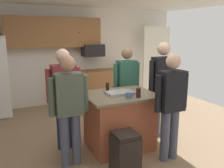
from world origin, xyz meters
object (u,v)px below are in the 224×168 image
(kitchen_island, at_px, (119,121))
(person_guest_left, at_px, (162,83))
(trash_bin, at_px, (125,154))
(glass_stout_tall, at_px, (138,93))
(tumbler_amber, at_px, (108,87))
(mug_ceramic_white, at_px, (129,95))
(microwave_over_range, at_px, (93,50))
(serving_tray, at_px, (120,93))
(person_guest_right, at_px, (171,101))
(person_guest_by_door, at_px, (69,105))
(person_elder_center, at_px, (127,83))
(person_host_foreground, at_px, (64,93))

(kitchen_island, height_order, person_guest_left, person_guest_left)
(person_guest_left, height_order, trash_bin, person_guest_left)
(glass_stout_tall, height_order, tumbler_amber, glass_stout_tall)
(glass_stout_tall, relative_size, trash_bin, 0.24)
(person_guest_left, relative_size, mug_ceramic_white, 13.13)
(kitchen_island, relative_size, mug_ceramic_white, 8.58)
(microwave_over_range, xyz_separation_m, serving_tray, (-0.55, -2.74, -0.49))
(mug_ceramic_white, bearing_deg, serving_tray, 95.14)
(person_guest_right, relative_size, mug_ceramic_white, 12.18)
(microwave_over_range, xyz_separation_m, kitchen_island, (-0.55, -2.73, -0.97))
(person_guest_right, height_order, tumbler_amber, person_guest_right)
(person_guest_by_door, xyz_separation_m, mug_ceramic_white, (0.91, -0.07, 0.05))
(tumbler_amber, height_order, serving_tray, tumbler_amber)
(kitchen_island, xyz_separation_m, person_elder_center, (0.50, 0.68, 0.47))
(person_host_foreground, height_order, glass_stout_tall, person_host_foreground)
(kitchen_island, relative_size, person_host_foreground, 0.68)
(microwave_over_range, height_order, serving_tray, microwave_over_range)
(glass_stout_tall, bearing_deg, person_host_foreground, 146.53)
(person_guest_right, relative_size, tumbler_amber, 11.78)
(trash_bin, bearing_deg, person_guest_left, 35.04)
(serving_tray, bearing_deg, mug_ceramic_white, -84.86)
(person_guest_left, distance_m, serving_tray, 0.93)
(kitchen_island, bearing_deg, person_host_foreground, 156.85)
(person_guest_right, height_order, glass_stout_tall, person_guest_right)
(microwave_over_range, bearing_deg, glass_stout_tall, -97.06)
(kitchen_island, height_order, person_host_foreground, person_host_foreground)
(person_guest_by_door, distance_m, tumbler_amber, 0.95)
(person_elder_center, bearing_deg, glass_stout_tall, 17.71)
(trash_bin, bearing_deg, microwave_over_range, 76.63)
(microwave_over_range, relative_size, person_guest_left, 0.32)
(tumbler_amber, height_order, trash_bin, tumbler_amber)
(person_guest_by_door, distance_m, serving_tray, 0.91)
(kitchen_island, relative_size, person_guest_right, 0.70)
(person_guest_by_door, bearing_deg, trash_bin, -53.84)
(person_guest_left, bearing_deg, microwave_over_range, -88.12)
(glass_stout_tall, xyz_separation_m, tumbler_amber, (-0.26, 0.60, -0.00))
(person_elder_center, distance_m, serving_tray, 0.86)
(person_elder_center, distance_m, person_host_foreground, 1.37)
(kitchen_island, bearing_deg, person_guest_by_door, -167.14)
(person_guest_right, xyz_separation_m, glass_stout_tall, (-0.35, 0.37, 0.08))
(microwave_over_range, distance_m, person_host_foreground, 2.79)
(person_guest_left, distance_m, glass_stout_tall, 0.85)
(kitchen_island, height_order, trash_bin, kitchen_island)
(kitchen_island, height_order, person_guest_by_door, person_guest_by_door)
(glass_stout_tall, relative_size, tumbler_amber, 1.05)
(person_guest_left, bearing_deg, mug_ceramic_white, 16.62)
(kitchen_island, bearing_deg, person_guest_right, -52.50)
(person_elder_center, relative_size, person_guest_by_door, 1.01)
(person_elder_center, xyz_separation_m, serving_tray, (-0.50, -0.70, 0.02))
(trash_bin, bearing_deg, kitchen_island, 69.35)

